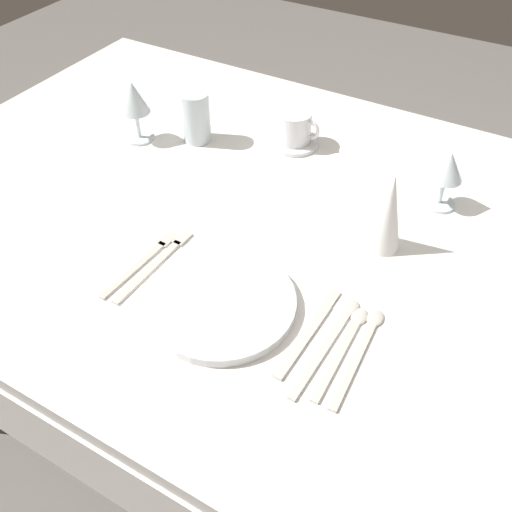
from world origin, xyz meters
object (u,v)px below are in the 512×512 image
object	(u,v)px
dinner_plate	(221,302)
spoon_tea	(363,345)
spoon_dessert	(347,341)
fork_inner	(143,261)
dinner_knife	(307,334)
napkin_folded	(388,212)
spoon_soup	(333,335)
wine_glass_left	(448,170)
coffee_cup_left	(295,127)
fork_outer	(157,262)
drink_tumbler	(196,120)
wine_glass_right	(134,100)

from	to	relation	value
dinner_plate	spoon_tea	xyz separation A→B (m)	(0.24, 0.04, -0.01)
dinner_plate	spoon_dessert	distance (m)	0.22
fork_inner	spoon_dessert	distance (m)	0.40
dinner_knife	napkin_folded	xyz separation A→B (m)	(0.03, 0.27, 0.08)
spoon_soup	wine_glass_left	xyz separation A→B (m)	(0.05, 0.43, 0.08)
wine_glass_left	napkin_folded	xyz separation A→B (m)	(-0.06, -0.18, -0.00)
spoon_dessert	coffee_cup_left	world-z (taller)	coffee_cup_left
dinner_knife	coffee_cup_left	world-z (taller)	coffee_cup_left
dinner_plate	fork_outer	world-z (taller)	dinner_plate
dinner_knife	spoon_dessert	size ratio (longest dim) A/B	1.02
fork_inner	drink_tumbler	xyz separation A→B (m)	(-0.15, 0.40, 0.05)
dinner_knife	spoon_tea	bearing A→B (deg)	16.26
coffee_cup_left	napkin_folded	size ratio (longest dim) A/B	0.64
napkin_folded	fork_outer	bearing A→B (deg)	-143.43
spoon_tea	drink_tumbler	size ratio (longest dim) A/B	1.81
coffee_cup_left	wine_glass_left	distance (m)	0.37
drink_tumbler	spoon_tea	bearing A→B (deg)	-33.30
dinner_knife	coffee_cup_left	distance (m)	0.58
dinner_knife	wine_glass_left	size ratio (longest dim) A/B	1.69
dinner_plate	spoon_tea	world-z (taller)	dinner_plate
dinner_knife	drink_tumbler	world-z (taller)	drink_tumbler
fork_outer	drink_tumbler	size ratio (longest dim) A/B	1.80
fork_outer	coffee_cup_left	bearing A→B (deg)	86.14
wine_glass_right	napkin_folded	xyz separation A→B (m)	(0.64, -0.07, -0.02)
dinner_plate	spoon_tea	bearing A→B (deg)	9.81
wine_glass_left	coffee_cup_left	bearing A→B (deg)	171.28
dinner_knife	spoon_soup	world-z (taller)	spoon_soup
fork_outer	spoon_dessert	xyz separation A→B (m)	(0.38, 0.01, -0.00)
fork_outer	wine_glass_right	xyz separation A→B (m)	(-0.30, 0.33, 0.10)
spoon_dessert	wine_glass_left	xyz separation A→B (m)	(0.02, 0.43, 0.08)
coffee_cup_left	wine_glass_left	world-z (taller)	wine_glass_left
spoon_soup	napkin_folded	bearing A→B (deg)	92.27
wine_glass_right	wine_glass_left	bearing A→B (deg)	8.85
spoon_dessert	coffee_cup_left	bearing A→B (deg)	125.40
dinner_plate	wine_glass_left	xyz separation A→B (m)	(0.24, 0.46, 0.08)
dinner_knife	fork_inner	bearing A→B (deg)	179.52
wine_glass_left	wine_glass_right	distance (m)	0.71
spoon_soup	wine_glass_right	bearing A→B (deg)	153.97
spoon_dessert	spoon_tea	distance (m)	0.03
spoon_dessert	dinner_plate	bearing A→B (deg)	-170.50
spoon_dessert	napkin_folded	bearing A→B (deg)	97.75
wine_glass_left	napkin_folded	size ratio (longest dim) A/B	0.77
fork_outer	wine_glass_right	size ratio (longest dim) A/B	1.48
spoon_soup	drink_tumbler	xyz separation A→B (m)	(-0.53, 0.39, 0.05)
dinner_knife	drink_tumbler	distance (m)	0.64
wine_glass_left	wine_glass_right	bearing A→B (deg)	-171.15
spoon_soup	dinner_knife	bearing A→B (deg)	-151.70
dinner_plate	wine_glass_left	world-z (taller)	wine_glass_left
napkin_folded	coffee_cup_left	bearing A→B (deg)	142.75
drink_tumbler	napkin_folded	distance (m)	0.54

